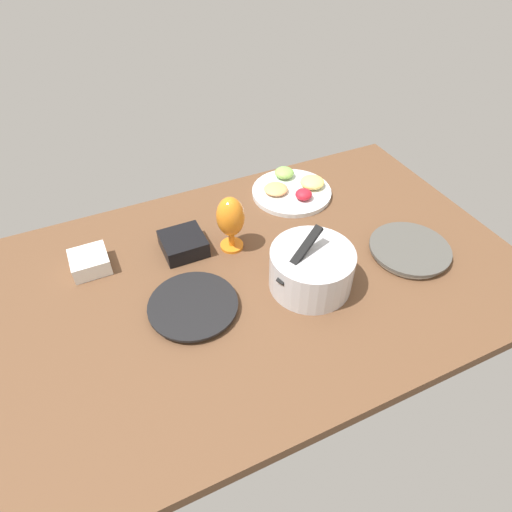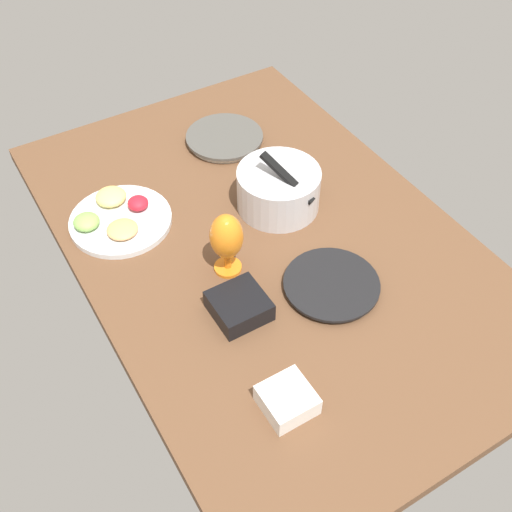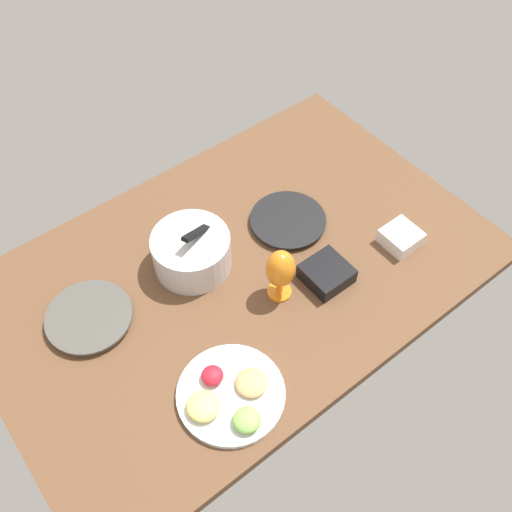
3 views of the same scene
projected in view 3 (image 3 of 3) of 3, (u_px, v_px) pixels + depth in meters
The scene contains 8 objects.
ground_plane at pixel (238, 273), 188.51cm from camera, with size 160.00×104.00×4.00cm, color brown.
dinner_plate_left at pixel (89, 318), 174.23cm from camera, with size 26.02×26.02×2.67cm.
dinner_plate_right at pixel (288, 221), 197.78cm from camera, with size 25.83×25.83×2.25cm.
mixing_bowl at pixel (192, 251), 182.66cm from camera, with size 25.48×24.78×19.01cm.
fruit_platter at pixel (230, 396), 158.74cm from camera, with size 30.03×30.03×5.51cm.
hurricane_glass_orange at pixel (281, 270), 172.04cm from camera, with size 9.01×9.01×19.46cm.
square_bowl_black at pixel (327, 273), 182.13cm from camera, with size 13.59×13.59×5.58cm.
square_bowl_white at pixel (401, 237), 191.09cm from camera, with size 11.28×11.28×5.40cm.
Camera 3 is at (-63.36, -90.47, 150.97)cm, focal length 40.96 mm.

